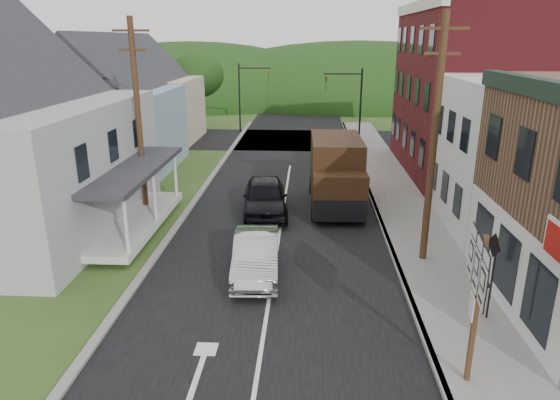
% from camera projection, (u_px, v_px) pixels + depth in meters
% --- Properties ---
extents(ground, '(120.00, 120.00, 0.00)m').
position_uv_depth(ground, '(269.00, 303.00, 15.97)').
color(ground, '#2D4719').
rests_on(ground, ground).
extents(road, '(9.00, 90.00, 0.02)m').
position_uv_depth(road, '(284.00, 204.00, 25.47)').
color(road, black).
rests_on(road, ground).
extents(cross_road, '(60.00, 9.00, 0.02)m').
position_uv_depth(cross_road, '(294.00, 140.00, 41.60)').
color(cross_road, black).
rests_on(cross_road, ground).
extents(sidewalk_right, '(2.80, 55.00, 0.15)m').
position_uv_depth(sidewalk_right, '(408.00, 219.00, 23.22)').
color(sidewalk_right, slate).
rests_on(sidewalk_right, ground).
extents(curb_right, '(0.20, 55.00, 0.15)m').
position_uv_depth(curb_right, '(379.00, 218.00, 23.30)').
color(curb_right, slate).
rests_on(curb_right, ground).
extents(curb_left, '(0.30, 55.00, 0.12)m').
position_uv_depth(curb_left, '(185.00, 215.00, 23.80)').
color(curb_left, slate).
rests_on(curb_left, ground).
extents(storefront_white, '(8.00, 7.00, 6.50)m').
position_uv_depth(storefront_white, '(543.00, 156.00, 21.47)').
color(storefront_white, silver).
rests_on(storefront_white, ground).
extents(storefront_red, '(8.00, 12.00, 10.00)m').
position_uv_depth(storefront_red, '(478.00, 92.00, 29.94)').
color(storefront_red, maroon).
rests_on(storefront_red, ground).
extents(house_blue, '(7.14, 8.16, 7.28)m').
position_uv_depth(house_blue, '(117.00, 111.00, 31.57)').
color(house_blue, '#7D96AB').
rests_on(house_blue, ground).
extents(house_cream, '(7.14, 8.16, 7.28)m').
position_uv_depth(house_cream, '(152.00, 95.00, 40.14)').
color(house_cream, '#B6AF8D').
rests_on(house_cream, ground).
extents(utility_pole_right, '(1.60, 0.26, 9.00)m').
position_uv_depth(utility_pole_right, '(434.00, 140.00, 17.55)').
color(utility_pole_right, '#472D19').
rests_on(utility_pole_right, ground).
extents(utility_pole_left, '(1.60, 0.26, 9.00)m').
position_uv_depth(utility_pole_left, '(138.00, 118.00, 22.48)').
color(utility_pole_left, '#472D19').
rests_on(utility_pole_left, ground).
extents(traffic_signal_right, '(2.87, 0.20, 6.00)m').
position_uv_depth(traffic_signal_right, '(351.00, 99.00, 36.88)').
color(traffic_signal_right, black).
rests_on(traffic_signal_right, ground).
extents(traffic_signal_left, '(2.87, 0.20, 6.00)m').
position_uv_depth(traffic_signal_left, '(247.00, 89.00, 44.00)').
color(traffic_signal_left, black).
rests_on(traffic_signal_left, ground).
extents(tree_left_c, '(5.80, 5.80, 8.41)m').
position_uv_depth(tree_left_c, '(15.00, 71.00, 34.16)').
color(tree_left_c, '#382616').
rests_on(tree_left_c, ground).
extents(tree_left_d, '(4.80, 4.80, 6.94)m').
position_uv_depth(tree_left_d, '(198.00, 75.00, 45.33)').
color(tree_left_d, '#382616').
rests_on(tree_left_d, ground).
extents(forested_ridge, '(90.00, 30.00, 16.00)m').
position_uv_depth(forested_ridge, '(300.00, 100.00, 68.18)').
color(forested_ridge, black).
rests_on(forested_ridge, ground).
extents(silver_sedan, '(1.84, 4.56, 1.47)m').
position_uv_depth(silver_sedan, '(256.00, 255.00, 17.72)').
color(silver_sedan, '#B3B3B8').
rests_on(silver_sedan, ground).
extents(dark_sedan, '(2.51, 5.21, 1.72)m').
position_uv_depth(dark_sedan, '(265.00, 197.00, 23.79)').
color(dark_sedan, black).
rests_on(dark_sedan, ground).
extents(delivery_van, '(2.62, 6.11, 3.39)m').
position_uv_depth(delivery_van, '(336.00, 173.00, 24.69)').
color(delivery_van, black).
rests_on(delivery_van, ground).
extents(route_sign_cluster, '(0.38, 2.15, 3.79)m').
position_uv_depth(route_sign_cluster, '(476.00, 289.00, 11.44)').
color(route_sign_cluster, '#472D19').
rests_on(route_sign_cluster, sidewalk_right).
extents(warning_sign, '(0.17, 0.74, 2.71)m').
position_uv_depth(warning_sign, '(493.00, 265.00, 14.35)').
color(warning_sign, black).
rests_on(warning_sign, sidewalk_right).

